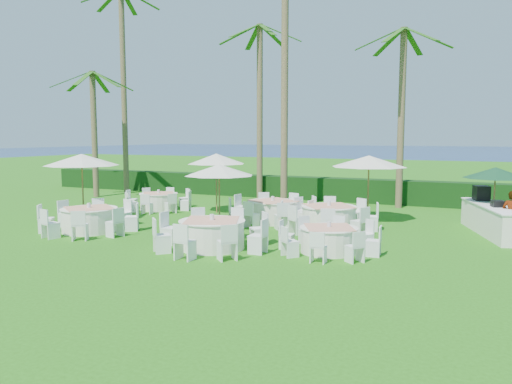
# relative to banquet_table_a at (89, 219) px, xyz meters

# --- Properties ---
(ground) EXTENTS (120.00, 120.00, 0.00)m
(ground) POSITION_rel_banquet_table_a_xyz_m (3.97, -0.06, -0.45)
(ground) COLOR #216010
(ground) RESTS_ON ground
(hedge) EXTENTS (34.00, 1.00, 1.20)m
(hedge) POSITION_rel_banquet_table_a_xyz_m (3.97, 11.94, 0.15)
(hedge) COLOR black
(hedge) RESTS_ON ground
(ocean) EXTENTS (260.00, 260.00, 0.00)m
(ocean) POSITION_rel_banquet_table_a_xyz_m (3.97, 101.94, -0.45)
(ocean) COLOR #07144B
(ocean) RESTS_ON ground
(banquet_table_a) EXTENTS (3.42, 3.42, 1.03)m
(banquet_table_a) POSITION_rel_banquet_table_a_xyz_m (0.00, 0.00, 0.00)
(banquet_table_a) COLOR white
(banquet_table_a) RESTS_ON ground
(banquet_table_b) EXTENTS (3.49, 3.49, 1.05)m
(banquet_table_b) POSITION_rel_banquet_table_a_xyz_m (5.30, -0.54, 0.01)
(banquet_table_b) COLOR white
(banquet_table_b) RESTS_ON ground
(banquet_table_c) EXTENTS (2.99, 2.99, 0.91)m
(banquet_table_c) POSITION_rel_banquet_table_a_xyz_m (8.65, 0.45, -0.06)
(banquet_table_c) COLOR white
(banquet_table_c) RESTS_ON ground
(banquet_table_d) EXTENTS (3.06, 3.06, 0.93)m
(banquet_table_d) POSITION_rel_banquet_table_a_xyz_m (-0.92, 5.46, -0.05)
(banquet_table_d) COLOR white
(banquet_table_d) RESTS_ON ground
(banquet_table_e) EXTENTS (3.46, 3.46, 1.03)m
(banquet_table_e) POSITION_rel_banquet_table_a_xyz_m (5.19, 4.50, 0.00)
(banquet_table_e) COLOR white
(banquet_table_e) RESTS_ON ground
(banquet_table_f) EXTENTS (3.48, 3.48, 1.05)m
(banquet_table_f) POSITION_rel_banquet_table_a_xyz_m (7.63, 3.94, 0.01)
(banquet_table_f) COLOR white
(banquet_table_f) RESTS_ON ground
(umbrella_a) EXTENTS (2.89, 2.89, 2.68)m
(umbrella_a) POSITION_rel_banquet_table_a_xyz_m (-1.86, 1.68, 2.00)
(umbrella_a) COLOR brown
(umbrella_a) RESTS_ON ground
(umbrella_b) EXTENTS (2.55, 2.55, 2.37)m
(umbrella_b) POSITION_rel_banquet_table_a_xyz_m (3.97, 2.36, 1.71)
(umbrella_b) COLOR brown
(umbrella_b) RESTS_ON ground
(umbrella_c) EXTENTS (2.57, 2.57, 2.62)m
(umbrella_c) POSITION_rel_banquet_table_a_xyz_m (1.99, 5.74, 1.94)
(umbrella_c) COLOR brown
(umbrella_c) RESTS_ON ground
(umbrella_d) EXTENTS (2.97, 2.97, 2.63)m
(umbrella_d) POSITION_rel_banquet_table_a_xyz_m (8.55, 6.30, 1.94)
(umbrella_d) COLOR brown
(umbrella_d) RESTS_ON ground
(umbrella_green) EXTENTS (2.23, 2.23, 2.28)m
(umbrella_green) POSITION_rel_banquet_table_a_xyz_m (13.08, 6.22, 1.63)
(umbrella_green) COLOR brown
(umbrella_green) RESTS_ON ground
(buffet_table) EXTENTS (2.20, 4.48, 1.57)m
(buffet_table) POSITION_rel_banquet_table_a_xyz_m (13.02, 5.41, 0.10)
(buffet_table) COLOR white
(buffet_table) RESTS_ON ground
(staff_person) EXTENTS (0.70, 0.57, 1.64)m
(staff_person) POSITION_rel_banquet_table_a_xyz_m (13.58, 4.51, 0.37)
(staff_person) COLOR gray
(staff_person) RESTS_ON ground
(palm_a) EXTENTS (4.35, 4.29, 11.78)m
(palm_a) POSITION_rel_banquet_table_a_xyz_m (-6.64, 10.25, 5.93)
(palm_a) COLOR brown
(palm_a) RESTS_ON ground
(palm_b) EXTENTS (4.35, 4.28, 9.24)m
(palm_b) POSITION_rel_banquet_table_a_xyz_m (1.68, 11.10, 4.63)
(palm_b) COLOR brown
(palm_b) RESTS_ON ground
(palm_c) EXTENTS (4.41, 4.07, 12.82)m
(palm_c) POSITION_rel_banquet_table_a_xyz_m (4.37, 7.82, 6.45)
(palm_c) COLOR brown
(palm_c) RESTS_ON ground
(palm_d) EXTENTS (4.29, 4.35, 8.34)m
(palm_d) POSITION_rel_banquet_table_a_xyz_m (9.09, 10.69, 4.17)
(palm_d) COLOR brown
(palm_d) RESTS_ON ground
(palm_f) EXTENTS (4.38, 4.23, 6.92)m
(palm_f) POSITION_rel_banquet_table_a_xyz_m (-6.96, 8.04, 3.44)
(palm_f) COLOR brown
(palm_f) RESTS_ON ground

